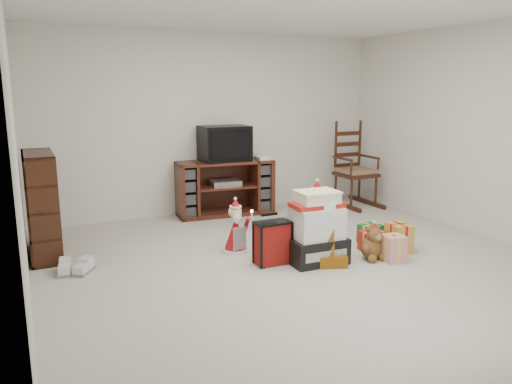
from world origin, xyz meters
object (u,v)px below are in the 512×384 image
Objects in this scene: tv_stand at (225,188)px; gift_cluster at (382,240)px; rocking_chair at (353,176)px; mrs_claus_figurine at (236,232)px; bookshelf at (42,207)px; teddy_bear at (372,245)px; red_suitcase at (272,243)px; sneaker_pair at (74,268)px; santa_figurine at (316,214)px; gift_pile at (316,232)px; crt_television at (225,143)px.

tv_stand reaches higher than gift_cluster.
rocking_chair reaches higher than gift_cluster.
rocking_chair is at bearing 27.67° from mrs_claus_figurine.
teddy_bear is at bearing -27.51° from bookshelf.
bookshelf is 2.12× the size of red_suitcase.
santa_figurine is at bearing 19.93° from sneaker_pair.
santa_figurine reaches higher than gift_cluster.
bookshelf is 3.47m from teddy_bear.
mrs_claus_figurine is (-2.49, -1.31, -0.22)m from rocking_chair.
teddy_bear is at bearing -14.82° from gift_pile.
santa_figurine is at bearing 111.27° from gift_cluster.
teddy_bear is 0.30m from gift_cluster.
rocking_chair is 2.52m from teddy_bear.
gift_pile is at bearing -17.01° from red_suitcase.
bookshelf is 1.62× the size of santa_figurine.
gift_cluster is at bearing 0.83° from gift_pile.
bookshelf reaches higher than gift_cluster.
tv_stand is at bearing 112.45° from gift_cluster.
crt_television is at bearing 105.56° from teddy_bear.
tv_stand is 2.32× the size of mrs_claus_figurine.
santa_figurine reaches higher than teddy_bear.
red_suitcase is at bearing -93.76° from tv_stand.
crt_television is at bearing 112.40° from gift_cluster.
gift_cluster is at bearing -66.86° from crt_television.
gift_pile is 0.46m from red_suitcase.
rocking_chair reaches higher than santa_figurine.
tv_stand is at bearing 105.63° from teddy_bear.
teddy_bear is at bearing -69.14° from tv_stand.
crt_television reaches higher than teddy_bear.
crt_television is at bearing 171.93° from rocking_chair.
teddy_bear is at bearing -34.76° from mrs_claus_figurine.
santa_figurine is at bearing 35.65° from red_suitcase.
gift_cluster is (3.31, -1.44, -0.40)m from bookshelf.
red_suitcase is 1.94m from sneaker_pair.
teddy_bear is 0.53× the size of crt_television.
tv_stand reaches higher than santa_figurine.
crt_television is (-0.93, 2.25, 0.88)m from gift_cluster.
bookshelf is (-2.38, -0.81, 0.15)m from tv_stand.
teddy_bear is (0.67, -2.41, -0.23)m from tv_stand.
tv_stand is 2.03× the size of santa_figurine.
gift_pile is 2.33m from crt_television.
crt_television is (-0.60, 1.42, 0.74)m from santa_figurine.
bookshelf is 3.63m from gift_cluster.
sneaker_pair is at bearing 166.50° from gift_cluster.
teddy_bear is 2.98m from sneaker_pair.
teddy_bear is 0.99m from santa_figurine.
santa_figurine is (0.61, -1.43, -0.12)m from tv_stand.
santa_figurine is 1.14× the size of mrs_claus_figurine.
rocking_chair is 1.81× the size of gift_pile.
gift_cluster is (0.83, -0.02, -0.19)m from gift_pile.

